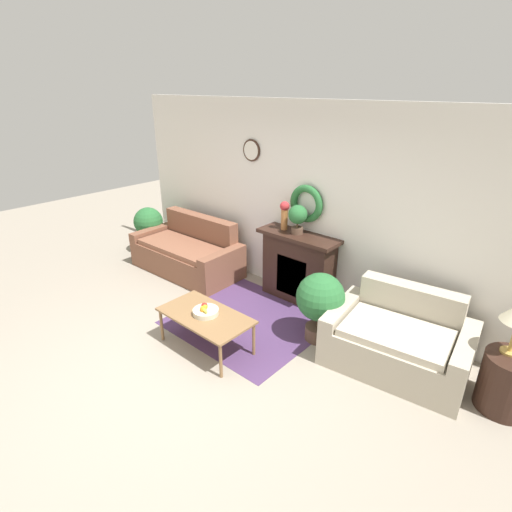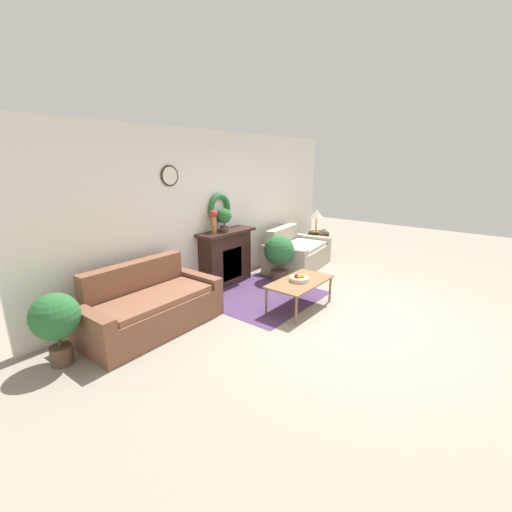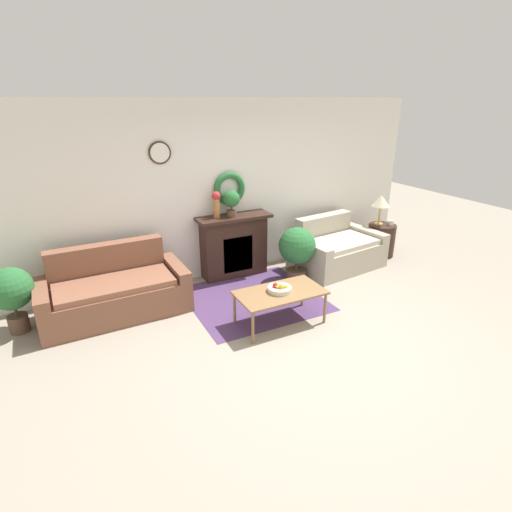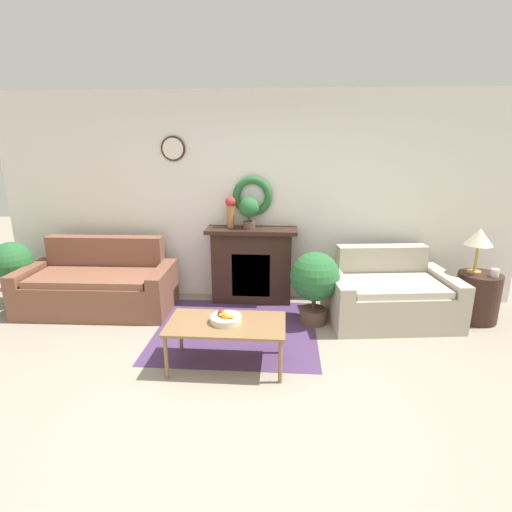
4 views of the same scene
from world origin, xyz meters
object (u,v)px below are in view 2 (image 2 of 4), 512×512
at_px(potted_plant_floor_by_loveseat, 279,252).
at_px(fruit_bowl, 299,278).
at_px(couch_left, 150,307).
at_px(fireplace, 226,257).
at_px(coffee_table, 300,283).
at_px(loveseat_right, 296,253).
at_px(vase_on_mantel_left, 214,220).
at_px(side_table_by_loveseat, 318,244).
at_px(table_lamp, 317,215).
at_px(mug, 324,230).
at_px(potted_plant_on_mantel, 224,217).
at_px(potted_plant_floor_by_couch, 56,320).

bearing_deg(potted_plant_floor_by_loveseat, fruit_bowl, -131.76).
height_order(couch_left, potted_plant_floor_by_loveseat, couch_left).
distance_m(fireplace, coffee_table, 1.65).
distance_m(loveseat_right, potted_plant_floor_by_loveseat, 0.95).
bearing_deg(potted_plant_floor_by_loveseat, vase_on_mantel_left, 148.60).
bearing_deg(side_table_by_loveseat, coffee_table, -156.57).
xyz_separation_m(couch_left, table_lamp, (4.59, 0.04, 0.69)).
bearing_deg(loveseat_right, mug, -9.37).
bearing_deg(table_lamp, vase_on_mantel_left, 172.71).
relative_size(couch_left, table_lamp, 3.52).
height_order(fireplace, coffee_table, fireplace).
relative_size(side_table_by_loveseat, mug, 6.54).
height_order(coffee_table, table_lamp, table_lamp).
distance_m(coffee_table, mug, 3.16).
bearing_deg(potted_plant_on_mantel, side_table_by_loveseat, -8.34).
height_order(potted_plant_on_mantel, potted_plant_floor_by_couch, potted_plant_on_mantel).
bearing_deg(vase_on_mantel_left, potted_plant_floor_by_couch, -172.51).
bearing_deg(couch_left, table_lamp, -1.07).
height_order(fruit_bowl, vase_on_mantel_left, vase_on_mantel_left).
bearing_deg(couch_left, potted_plant_floor_by_loveseat, -6.36).
bearing_deg(fruit_bowl, loveseat_right, 33.27).
relative_size(fireplace, vase_on_mantel_left, 2.92).
xyz_separation_m(potted_plant_on_mantel, potted_plant_floor_by_couch, (-3.03, -0.35, -0.70)).
xyz_separation_m(table_lamp, vase_on_mantel_left, (-2.94, 0.38, 0.23)).
xyz_separation_m(side_table_by_loveseat, potted_plant_floor_by_couch, (-5.79, 0.06, 0.25)).
distance_m(loveseat_right, fruit_bowl, 2.15).
relative_size(mug, potted_plant_on_mantel, 0.22).
xyz_separation_m(couch_left, mug, (4.76, -0.10, 0.32)).
height_order(side_table_by_loveseat, vase_on_mantel_left, vase_on_mantel_left).
xyz_separation_m(loveseat_right, vase_on_mantel_left, (-1.95, 0.46, 0.93)).
xyz_separation_m(side_table_by_loveseat, potted_plant_floor_by_loveseat, (-1.95, -0.22, 0.24)).
relative_size(loveseat_right, table_lamp, 2.93).
bearing_deg(side_table_by_loveseat, table_lamp, 141.34).
relative_size(loveseat_right, potted_plant_floor_by_loveseat, 1.81).
relative_size(mug, potted_plant_floor_by_loveseat, 0.10).
height_order(table_lamp, mug, table_lamp).
height_order(loveseat_right, potted_plant_floor_by_loveseat, potted_plant_floor_by_loveseat).
xyz_separation_m(side_table_by_loveseat, vase_on_mantel_left, (-3.00, 0.42, 0.94)).
distance_m(side_table_by_loveseat, potted_plant_on_mantel, 2.95).
relative_size(fruit_bowl, vase_on_mantel_left, 0.75).
bearing_deg(potted_plant_floor_by_loveseat, mug, 3.67).
height_order(coffee_table, potted_plant_floor_by_loveseat, potted_plant_floor_by_loveseat).
bearing_deg(loveseat_right, fireplace, 157.80).
height_order(fruit_bowl, side_table_by_loveseat, side_table_by_loveseat).
bearing_deg(loveseat_right, vase_on_mantel_left, 159.67).
bearing_deg(potted_plant_floor_by_loveseat, couch_left, 175.19).
bearing_deg(fireplace, potted_plant_floor_by_loveseat, -39.17).
relative_size(couch_left, loveseat_right, 1.20).
xyz_separation_m(side_table_by_loveseat, mug, (0.11, -0.09, 0.33)).
bearing_deg(coffee_table, couch_left, 145.76).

